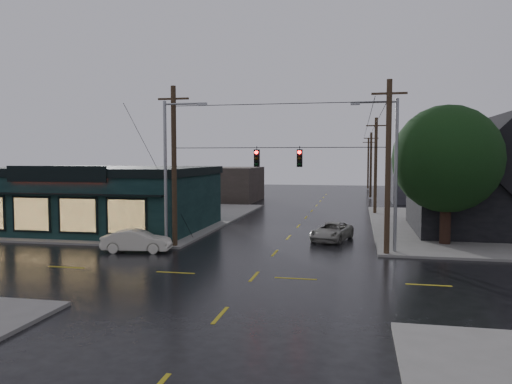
% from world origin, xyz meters
% --- Properties ---
extents(ground_plane, '(160.00, 160.00, 0.00)m').
position_xyz_m(ground_plane, '(0.00, 0.00, 0.00)').
color(ground_plane, black).
extents(sidewalk_nw, '(28.00, 28.00, 0.15)m').
position_xyz_m(sidewalk_nw, '(-20.00, 20.00, 0.07)').
color(sidewalk_nw, slate).
rests_on(sidewalk_nw, ground).
extents(pizza_shop, '(16.30, 12.34, 4.90)m').
position_xyz_m(pizza_shop, '(-15.00, 12.94, 2.56)').
color(pizza_shop, black).
rests_on(pizza_shop, ground).
extents(ne_building, '(12.60, 11.60, 8.75)m').
position_xyz_m(ne_building, '(15.00, 17.00, 4.47)').
color(ne_building, black).
rests_on(ne_building, ground).
extents(corner_tree, '(6.90, 6.90, 8.93)m').
position_xyz_m(corner_tree, '(10.38, 10.66, 5.61)').
color(corner_tree, black).
rests_on(corner_tree, ground).
extents(utility_pole_nw, '(2.00, 0.32, 10.15)m').
position_xyz_m(utility_pole_nw, '(-6.50, 6.50, 0.00)').
color(utility_pole_nw, black).
rests_on(utility_pole_nw, ground).
extents(utility_pole_ne, '(2.00, 0.32, 10.15)m').
position_xyz_m(utility_pole_ne, '(6.50, 6.50, 0.00)').
color(utility_pole_ne, black).
rests_on(utility_pole_ne, ground).
extents(utility_pole_far_a, '(2.00, 0.32, 9.65)m').
position_xyz_m(utility_pole_far_a, '(6.50, 28.00, 0.00)').
color(utility_pole_far_a, black).
rests_on(utility_pole_far_a, ground).
extents(utility_pole_far_b, '(2.00, 0.32, 9.15)m').
position_xyz_m(utility_pole_far_b, '(6.50, 48.00, 0.00)').
color(utility_pole_far_b, black).
rests_on(utility_pole_far_b, ground).
extents(utility_pole_far_c, '(2.00, 0.32, 9.15)m').
position_xyz_m(utility_pole_far_c, '(6.50, 68.00, 0.00)').
color(utility_pole_far_c, black).
rests_on(utility_pole_far_c, ground).
extents(span_signal_assembly, '(13.00, 0.48, 1.23)m').
position_xyz_m(span_signal_assembly, '(0.10, 6.50, 5.70)').
color(span_signal_assembly, black).
rests_on(span_signal_assembly, ground).
extents(streetlight_nw, '(5.40, 0.30, 9.15)m').
position_xyz_m(streetlight_nw, '(-6.80, 5.80, 0.00)').
color(streetlight_nw, gray).
rests_on(streetlight_nw, ground).
extents(streetlight_ne, '(5.40, 0.30, 9.15)m').
position_xyz_m(streetlight_ne, '(7.00, 7.20, 0.00)').
color(streetlight_ne, gray).
rests_on(streetlight_ne, ground).
extents(bg_building_west, '(12.00, 10.00, 4.40)m').
position_xyz_m(bg_building_west, '(-14.00, 40.00, 2.20)').
color(bg_building_west, '#302823').
rests_on(bg_building_west, ground).
extents(bg_building_east, '(14.00, 12.00, 5.60)m').
position_xyz_m(bg_building_east, '(16.00, 45.00, 2.80)').
color(bg_building_east, '#2B2A30').
rests_on(bg_building_east, ground).
extents(sedan_cream, '(4.29, 2.06, 1.36)m').
position_xyz_m(sedan_cream, '(-8.25, 4.67, 0.68)').
color(sedan_cream, beige).
rests_on(sedan_cream, ground).
extents(suv_silver, '(3.13, 4.84, 1.24)m').
position_xyz_m(suv_silver, '(3.09, 11.26, 0.62)').
color(suv_silver, gray).
rests_on(suv_silver, ground).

